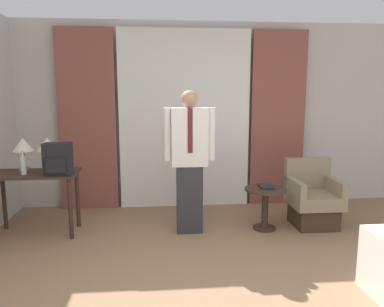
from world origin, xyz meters
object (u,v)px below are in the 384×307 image
backpack (58,159)px  book (266,187)px  armchair (313,201)px  table_lamp_left (23,146)px  table_lamp_right (47,146)px  person (189,157)px  desk (35,184)px  bottle_near_edge (23,165)px  side_table (265,201)px

backpack → book: 2.50m
armchair → table_lamp_left: bearing=178.0°
table_lamp_right → person: (1.70, -0.23, -0.12)m
desk → table_lamp_left: size_ratio=2.54×
desk → book: bearing=-1.5°
table_lamp_left → person: bearing=-6.5°
table_lamp_right → armchair: 3.37m
table_lamp_left → armchair: size_ratio=0.48×
bottle_near_edge → backpack: backpack is taller
table_lamp_left → backpack: table_lamp_left is taller
backpack → person: person is taller
bottle_near_edge → book: (2.88, 0.02, -0.33)m
book → armchair: bearing=5.5°
table_lamp_right → backpack: (0.18, -0.26, -0.12)m
desk → person: bearing=-3.4°
desk → armchair: 3.45m
desk → person: person is taller
desk → table_lamp_right: size_ratio=2.54×
table_lamp_left → bottle_near_edge: table_lamp_left is taller
bottle_near_edge → book: bearing=0.4°
desk → armchair: size_ratio=1.21×
table_lamp_left → bottle_near_edge: bearing=-73.9°
table_lamp_left → book: size_ratio=1.79×
person → side_table: (0.94, 0.01, -0.58)m
table_lamp_left → table_lamp_right: (0.28, 0.00, 0.00)m
table_lamp_right → desk: bearing=-140.2°
bottle_near_edge → side_table: size_ratio=0.53×
table_lamp_left → armchair: bearing=-2.0°
desk → backpack: (0.32, -0.14, 0.31)m
table_lamp_right → armchair: bearing=-2.2°
desk → table_lamp_right: (0.14, 0.12, 0.43)m
bottle_near_edge → backpack: size_ratio=0.74×
desk → table_lamp_left: bearing=140.2°
table_lamp_right → person: bearing=-7.6°
table_lamp_right → book: bearing=-4.1°
desk → table_lamp_left: table_lamp_left is taller
desk → book: 2.80m
table_lamp_right → side_table: table_lamp_right is taller
bottle_near_edge → side_table: bottle_near_edge is taller
armchair → table_lamp_right: bearing=177.8°
table_lamp_right → bottle_near_edge: (-0.22, -0.21, -0.18)m
side_table → book: size_ratio=2.34×
table_lamp_right → side_table: bearing=-4.7°
table_lamp_right → side_table: size_ratio=0.77×
table_lamp_right → person: person is taller
desk → person: 1.87m
book → side_table: bearing=-116.4°
bottle_near_edge → book: 2.89m
bottle_near_edge → side_table: 2.91m
side_table → book: 0.18m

